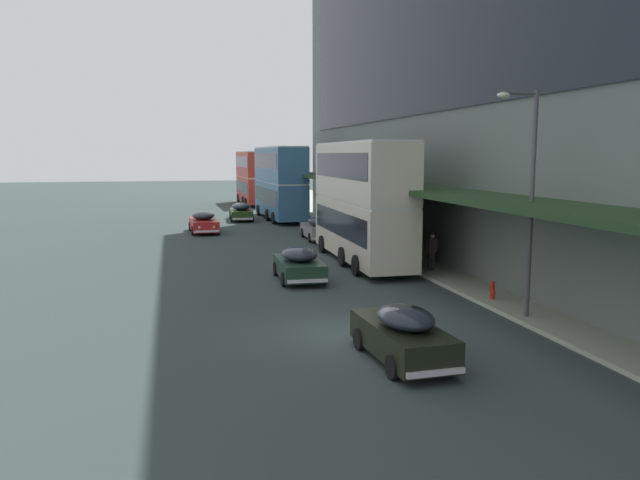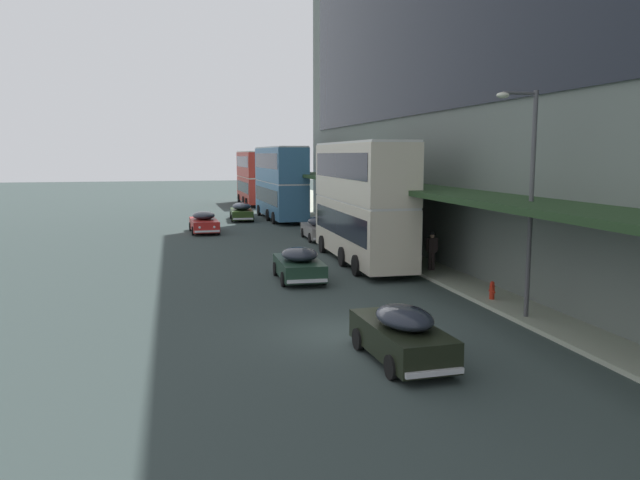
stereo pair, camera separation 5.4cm
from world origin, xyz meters
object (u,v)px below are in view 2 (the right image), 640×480
object	(u,v)px
transit_bus_kerbside_front	(280,181)
sedan_second_mid	(318,228)
pedestrian_at_kerb	(432,249)
transit_bus_kerbside_rear	(253,176)
transit_bus_kerbside_far	(361,198)
sedan_oncoming_front	(299,264)
sedan_oncoming_rear	(402,334)
fire_hydrant	(492,290)
sedan_trailing_mid	(242,212)
street_lamp	(527,189)
sedan_far_back	(204,222)

from	to	relation	value
transit_bus_kerbside_front	sedan_second_mid	xyz separation A→B (m)	(0.23, -13.66, -2.63)
pedestrian_at_kerb	transit_bus_kerbside_rear	bearing A→B (deg)	94.01
transit_bus_kerbside_front	transit_bus_kerbside_far	world-z (taller)	transit_bus_kerbside_front
sedan_oncoming_front	sedan_oncoming_rear	distance (m)	11.63
pedestrian_at_kerb	fire_hydrant	world-z (taller)	pedestrian_at_kerb
transit_bus_kerbside_front	pedestrian_at_kerb	distance (m)	26.69
sedan_oncoming_front	sedan_trailing_mid	size ratio (longest dim) A/B	0.89
sedan_trailing_mid	sedan_second_mid	distance (m)	14.04
sedan_oncoming_front	street_lamp	distance (m)	11.16
transit_bus_kerbside_rear	sedan_far_back	size ratio (longest dim) A/B	2.28
transit_bus_kerbside_rear	fire_hydrant	distance (m)	49.69
transit_bus_kerbside_front	sedan_far_back	xyz separation A→B (m)	(-7.01, -7.99, -2.65)
pedestrian_at_kerb	street_lamp	world-z (taller)	street_lamp
sedan_oncoming_rear	transit_bus_kerbside_far	bearing A→B (deg)	77.09
sedan_second_mid	pedestrian_at_kerb	bearing A→B (deg)	-78.46
street_lamp	sedan_far_back	bearing A→B (deg)	108.98
transit_bus_kerbside_rear	pedestrian_at_kerb	distance (m)	43.48
transit_bus_kerbside_far	transit_bus_kerbside_front	bearing A→B (deg)	90.93
sedan_oncoming_front	sedan_oncoming_rear	bearing A→B (deg)	-87.37
street_lamp	transit_bus_kerbside_rear	bearing A→B (deg)	92.82
transit_bus_kerbside_far	sedan_second_mid	distance (m)	9.59
sedan_far_back	pedestrian_at_kerb	bearing A→B (deg)	-61.92
transit_bus_kerbside_front	sedan_trailing_mid	size ratio (longest dim) A/B	2.38
transit_bus_kerbside_rear	transit_bus_kerbside_far	size ratio (longest dim) A/B	0.96
transit_bus_kerbside_far	sedan_oncoming_rear	xyz separation A→B (m)	(-3.53, -15.42, -2.62)
sedan_far_back	pedestrian_at_kerb	distance (m)	20.93
transit_bus_kerbside_rear	sedan_second_mid	bearing A→B (deg)	-89.20
street_lamp	sedan_oncoming_front	bearing A→B (deg)	125.31
sedan_oncoming_front	fire_hydrant	xyz separation A→B (m)	(6.36, -5.97, -0.26)
sedan_far_back	sedan_second_mid	xyz separation A→B (m)	(7.24, -5.67, 0.02)
transit_bus_kerbside_front	sedan_trailing_mid	world-z (taller)	transit_bus_kerbside_front
sedan_oncoming_front	street_lamp	world-z (taller)	street_lamp
transit_bus_kerbside_rear	sedan_oncoming_front	size ratio (longest dim) A/B	2.50
transit_bus_kerbside_front	street_lamp	size ratio (longest dim) A/B	1.52
transit_bus_kerbside_rear	transit_bus_kerbside_far	bearing A→B (deg)	-89.19
sedan_second_mid	sedan_oncoming_rear	bearing A→B (deg)	-97.84
sedan_oncoming_front	sedan_far_back	world-z (taller)	sedan_far_back
transit_bus_kerbside_front	fire_hydrant	distance (m)	32.89
transit_bus_kerbside_rear	street_lamp	bearing A→B (deg)	-87.18
transit_bus_kerbside_front	transit_bus_kerbside_rear	size ratio (longest dim) A/B	1.07
sedan_oncoming_front	street_lamp	bearing A→B (deg)	-54.69
transit_bus_kerbside_rear	sedan_trailing_mid	distance (m)	17.46
transit_bus_kerbside_front	sedan_trailing_mid	xyz separation A→B (m)	(-3.41, -0.10, -2.64)
transit_bus_kerbside_front	transit_bus_kerbside_far	distance (m)	22.89
sedan_second_mid	transit_bus_kerbside_rear	bearing A→B (deg)	90.80
sedan_oncoming_front	pedestrian_at_kerb	world-z (taller)	pedestrian_at_kerb
sedan_oncoming_rear	street_lamp	distance (m)	7.35
transit_bus_kerbside_rear	transit_bus_kerbside_far	xyz separation A→B (m)	(0.56, -39.77, 0.15)
sedan_oncoming_front	sedan_oncoming_rear	size ratio (longest dim) A/B	0.99
transit_bus_kerbside_rear	fire_hydrant	world-z (taller)	transit_bus_kerbside_rear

